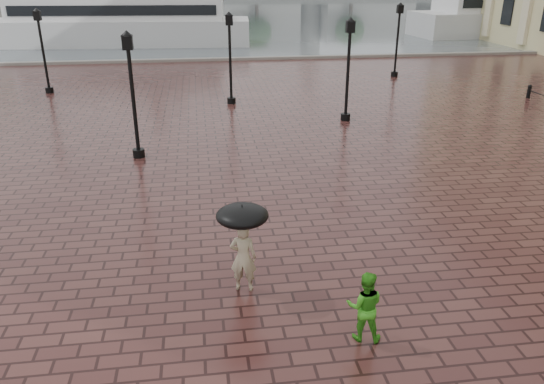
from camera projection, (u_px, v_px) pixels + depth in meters
The scene contains 9 objects.
ground at pixel (382, 295), 11.40m from camera, with size 300.00×300.00×0.00m, color #391C1A.
harbour_water at pixel (214, 7), 95.30m from camera, with size 240.00×240.00×0.00m, color #444E53.
quay_edge at pixel (245, 60), 40.58m from camera, with size 80.00×0.60×0.30m, color slate.
street_lamps at pixel (239, 59), 26.34m from camera, with size 21.44×14.44×4.40m.
adult_pedestrian at pixel (243, 257), 11.32m from camera, with size 0.57×0.38×1.58m, color tan.
child_pedestrian at pixel (365, 306), 9.82m from camera, with size 0.69×0.54×1.42m, color #37991C.
ferry_near at pixel (120, 19), 47.72m from camera, with size 23.56×7.36×7.61m.
ferry_far at pixel (529, 10), 55.39m from camera, with size 25.25×8.20×8.14m.
umbrella at pixel (242, 216), 10.93m from camera, with size 1.10×1.10×1.11m.
Camera 1 is at (-3.69, -9.21, 6.49)m, focal length 35.00 mm.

